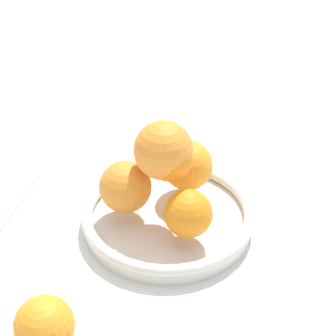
{
  "coord_description": "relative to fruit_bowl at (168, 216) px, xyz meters",
  "views": [
    {
      "loc": [
        -0.08,
        -0.6,
        0.53
      ],
      "look_at": [
        0.0,
        0.0,
        0.1
      ],
      "focal_mm": 60.0,
      "sensor_mm": 36.0,
      "label": 1
    }
  ],
  "objects": [
    {
      "name": "stray_orange",
      "position": [
        -0.16,
        -0.19,
        0.02
      ],
      "size": [
        0.07,
        0.07,
        0.07
      ],
      "primitive_type": "sphere",
      "color": "orange",
      "rests_on": "ground_plane"
    },
    {
      "name": "orange_pile",
      "position": [
        -0.0,
        0.0,
        0.08
      ],
      "size": [
        0.16,
        0.17,
        0.14
      ],
      "color": "orange",
      "rests_on": "fruit_bowl"
    },
    {
      "name": "fruit_bowl",
      "position": [
        0.0,
        0.0,
        0.0
      ],
      "size": [
        0.24,
        0.24,
        0.03
      ],
      "color": "silver",
      "rests_on": "ground_plane"
    },
    {
      "name": "ground_plane",
      "position": [
        0.0,
        0.0,
        -0.02
      ],
      "size": [
        4.0,
        4.0,
        0.0
      ],
      "primitive_type": "plane",
      "color": "silver"
    }
  ]
}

